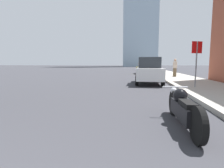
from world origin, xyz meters
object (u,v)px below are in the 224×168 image
(parked_car_silver, at_px, (141,66))
(stop_sign, at_px, (197,56))
(parked_car_white, at_px, (149,71))
(motorcycle, at_px, (183,108))
(parked_car_yellow, at_px, (144,68))
(pedestrian, at_px, (175,68))
(parked_car_red, at_px, (143,67))

(parked_car_silver, bearing_deg, stop_sign, -88.19)
(parked_car_white, height_order, stop_sign, stop_sign)
(motorcycle, relative_size, parked_car_yellow, 0.50)
(motorcycle, distance_m, stop_sign, 6.20)
(stop_sign, bearing_deg, motorcycle, -109.22)
(parked_car_silver, height_order, pedestrian, pedestrian)
(parked_car_red, distance_m, stop_sign, 27.45)
(parked_car_yellow, distance_m, stop_sign, 15.09)
(parked_car_white, relative_size, pedestrian, 2.35)
(motorcycle, xyz_separation_m, pedestrian, (2.51, 13.56, 0.63))
(parked_car_red, relative_size, pedestrian, 2.52)
(motorcycle, bearing_deg, parked_car_silver, 87.97)
(motorcycle, height_order, parked_car_white, parked_car_white)
(parked_car_white, xyz_separation_m, parked_car_silver, (0.16, 36.51, 0.02))
(motorcycle, bearing_deg, parked_car_red, 87.81)
(parked_car_yellow, bearing_deg, parked_car_silver, 83.88)
(parked_car_white, xyz_separation_m, parked_car_yellow, (0.07, 12.33, -0.09))
(parked_car_white, relative_size, parked_car_red, 0.93)
(parked_car_white, bearing_deg, motorcycle, -87.59)
(parked_car_white, height_order, parked_car_silver, parked_car_silver)
(parked_car_white, bearing_deg, parked_car_red, 90.21)
(motorcycle, bearing_deg, parked_car_white, 89.47)
(parked_car_yellow, bearing_deg, motorcycle, -95.44)
(motorcycle, relative_size, parked_car_silver, 0.57)
(parked_car_yellow, bearing_deg, parked_car_red, 83.17)
(parked_car_yellow, relative_size, parked_car_silver, 1.14)
(parked_car_white, height_order, parked_car_yellow, parked_car_white)
(parked_car_white, distance_m, parked_car_yellow, 12.33)
(stop_sign, bearing_deg, parked_car_silver, 93.01)
(parked_car_red, bearing_deg, parked_car_yellow, -91.97)
(pedestrian, bearing_deg, parked_car_red, 97.21)
(pedestrian, bearing_deg, stop_sign, -93.80)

